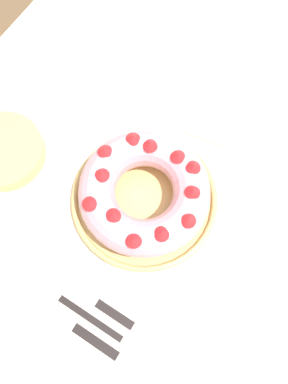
{
  "coord_description": "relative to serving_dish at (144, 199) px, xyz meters",
  "views": [
    {
      "loc": [
        -0.19,
        -0.11,
        1.49
      ],
      "look_at": [
        -0.0,
        0.01,
        0.82
      ],
      "focal_mm": 35.0,
      "sensor_mm": 36.0,
      "label": 1
    }
  ],
  "objects": [
    {
      "name": "ground_plane",
      "position": [
        0.0,
        -0.01,
        -0.77
      ],
      "size": [
        8.0,
        8.0,
        0.0
      ],
      "primitive_type": "plane",
      "color": "brown"
    },
    {
      "name": "serving_knife",
      "position": [
        -0.27,
        -0.02,
        -0.01
      ],
      "size": [
        0.02,
        0.21,
        0.01
      ],
      "rotation": [
        0.0,
        0.0,
        -0.03
      ],
      "color": "black",
      "rests_on": "dining_table"
    },
    {
      "name": "cake_knife",
      "position": [
        -0.21,
        -0.03,
        -0.01
      ],
      "size": [
        0.02,
        0.17,
        0.01
      ],
      "rotation": [
        0.0,
        0.0,
        0.04
      ],
      "color": "black",
      "rests_on": "dining_table"
    },
    {
      "name": "fork",
      "position": [
        -0.24,
        0.0,
        -0.01
      ],
      "size": [
        0.02,
        0.19,
        0.01
      ],
      "rotation": [
        0.0,
        0.0,
        -0.03
      ],
      "color": "black",
      "rests_on": "dining_table"
    },
    {
      "name": "dining_table",
      "position": [
        0.0,
        -0.01,
        -0.1
      ],
      "size": [
        1.44,
        1.01,
        0.76
      ],
      "color": "beige",
      "rests_on": "ground_plane"
    },
    {
      "name": "side_bowl",
      "position": [
        -0.07,
        0.3,
        0.01
      ],
      "size": [
        0.17,
        0.17,
        0.04
      ],
      "primitive_type": "cylinder",
      "color": "tan",
      "rests_on": "dining_table"
    },
    {
      "name": "napkin",
      "position": [
        0.25,
        -0.03,
        -0.01
      ],
      "size": [
        0.15,
        0.11,
        0.0
      ],
      "primitive_type": "cube",
      "rotation": [
        0.0,
        0.0,
        0.13
      ],
      "color": "beige",
      "rests_on": "dining_table"
    },
    {
      "name": "serving_dish",
      "position": [
        0.0,
        0.0,
        0.0
      ],
      "size": [
        0.29,
        0.29,
        0.02
      ],
      "color": "tan",
      "rests_on": "dining_table"
    },
    {
      "name": "bundt_cake",
      "position": [
        0.0,
        -0.0,
        0.05
      ],
      "size": [
        0.25,
        0.25,
        0.08
      ],
      "color": "#E09EAD",
      "rests_on": "serving_dish"
    }
  ]
}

